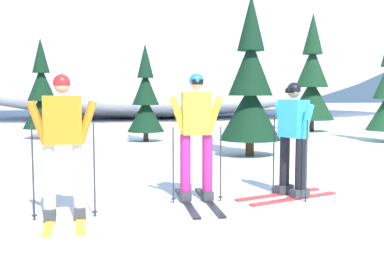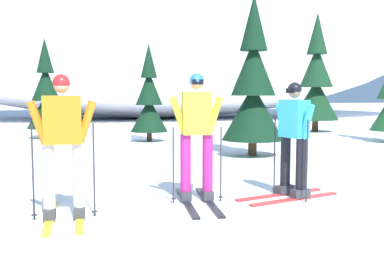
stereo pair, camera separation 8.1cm
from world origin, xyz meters
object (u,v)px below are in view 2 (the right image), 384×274
pine_tree_left (46,97)px  pine_tree_center_left (149,101)px  skier_yellow_jacket (197,135)px  pine_tree_right (316,82)px  skier_orange_jacket (63,143)px  pine_tree_center_right (253,89)px  skier_cyan_jacket (293,137)px

pine_tree_left → pine_tree_center_left: pine_tree_left is taller
skier_yellow_jacket → pine_tree_right: bearing=56.0°
skier_yellow_jacket → pine_tree_center_left: 8.45m
skier_yellow_jacket → pine_tree_right: 13.09m
skier_orange_jacket → pine_tree_center_right: size_ratio=0.45×
skier_orange_jacket → skier_yellow_jacket: (1.80, 0.59, 0.01)m
pine_tree_left → pine_tree_center_right: (5.41, -5.72, 0.22)m
skier_yellow_jacket → pine_tree_center_left: size_ratio=0.59×
skier_orange_jacket → pine_tree_center_left: 9.27m
skier_orange_jacket → pine_tree_right: 14.63m
skier_orange_jacket → skier_cyan_jacket: 3.30m
skier_cyan_jacket → pine_tree_left: size_ratio=0.50×
pine_tree_center_right → skier_cyan_jacket: bearing=-102.0°
skier_orange_jacket → skier_cyan_jacket: (3.25, 0.55, -0.05)m
skier_yellow_jacket → pine_tree_center_left: bearing=87.8°
pine_tree_right → pine_tree_center_left: bearing=-161.2°
pine_tree_center_right → pine_tree_center_left: bearing=117.7°
skier_yellow_jacket → pine_tree_left: pine_tree_left is taller
skier_yellow_jacket → skier_orange_jacket: bearing=-162.0°
skier_yellow_jacket → pine_tree_center_right: 5.11m
skier_yellow_jacket → pine_tree_left: bearing=106.4°
pine_tree_left → pine_tree_center_right: 7.88m
pine_tree_center_right → skier_orange_jacket: bearing=-129.8°
skier_orange_jacket → pine_tree_left: 10.84m
pine_tree_center_right → pine_tree_right: 8.04m
pine_tree_left → pine_tree_right: pine_tree_right is taller
skier_yellow_jacket → pine_tree_center_right: size_ratio=0.46×
pine_tree_center_right → pine_tree_right: pine_tree_right is taller
skier_orange_jacket → pine_tree_center_right: pine_tree_center_right is taller
skier_cyan_jacket → pine_tree_center_right: pine_tree_center_right is taller
skier_orange_jacket → pine_tree_left: size_ratio=0.52×
skier_cyan_jacket → pine_tree_right: bearing=61.7°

